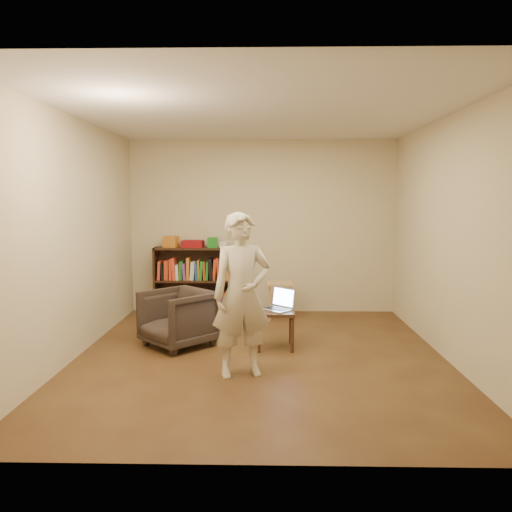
{
  "coord_description": "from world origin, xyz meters",
  "views": [
    {
      "loc": [
        0.07,
        -5.3,
        1.71
      ],
      "look_at": [
        -0.05,
        0.35,
        1.07
      ],
      "focal_mm": 35.0,
      "sensor_mm": 36.0,
      "label": 1
    }
  ],
  "objects_px": {
    "laptop": "(279,304)",
    "armchair": "(178,318)",
    "bookshelf": "(195,284)",
    "side_table": "(275,317)",
    "stool": "(280,289)",
    "person": "(242,295)"
  },
  "relations": [
    {
      "from": "laptop",
      "to": "armchair",
      "type": "bearing_deg",
      "value": -137.18
    },
    {
      "from": "bookshelf",
      "to": "side_table",
      "type": "bearing_deg",
      "value": -56.1
    },
    {
      "from": "armchair",
      "to": "laptop",
      "type": "bearing_deg",
      "value": 44.19
    },
    {
      "from": "side_table",
      "to": "bookshelf",
      "type": "bearing_deg",
      "value": 123.9
    },
    {
      "from": "stool",
      "to": "bookshelf",
      "type": "bearing_deg",
      "value": 164.79
    },
    {
      "from": "person",
      "to": "laptop",
      "type": "bearing_deg",
      "value": 51.0
    },
    {
      "from": "person",
      "to": "bookshelf",
      "type": "bearing_deg",
      "value": 90.52
    },
    {
      "from": "armchair",
      "to": "bookshelf",
      "type": "bearing_deg",
      "value": 136.39
    },
    {
      "from": "bookshelf",
      "to": "side_table",
      "type": "xyz_separation_m",
      "value": [
        1.18,
        -1.76,
        -0.07
      ]
    },
    {
      "from": "side_table",
      "to": "laptop",
      "type": "height_order",
      "value": "laptop"
    },
    {
      "from": "side_table",
      "to": "stool",
      "type": "bearing_deg",
      "value": 86.56
    },
    {
      "from": "laptop",
      "to": "person",
      "type": "relative_size",
      "value": 0.27
    },
    {
      "from": "stool",
      "to": "person",
      "type": "height_order",
      "value": "person"
    },
    {
      "from": "laptop",
      "to": "bookshelf",
      "type": "bearing_deg",
      "value": 168.86
    },
    {
      "from": "stool",
      "to": "armchair",
      "type": "height_order",
      "value": "armchair"
    },
    {
      "from": "stool",
      "to": "armchair",
      "type": "relative_size",
      "value": 0.73
    },
    {
      "from": "armchair",
      "to": "laptop",
      "type": "height_order",
      "value": "laptop"
    },
    {
      "from": "stool",
      "to": "side_table",
      "type": "xyz_separation_m",
      "value": [
        -0.09,
        -1.42,
        -0.06
      ]
    },
    {
      "from": "armchair",
      "to": "laptop",
      "type": "relative_size",
      "value": 1.7
    },
    {
      "from": "bookshelf",
      "to": "laptop",
      "type": "bearing_deg",
      "value": -54.55
    },
    {
      "from": "bookshelf",
      "to": "armchair",
      "type": "height_order",
      "value": "bookshelf"
    },
    {
      "from": "stool",
      "to": "laptop",
      "type": "height_order",
      "value": "laptop"
    }
  ]
}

